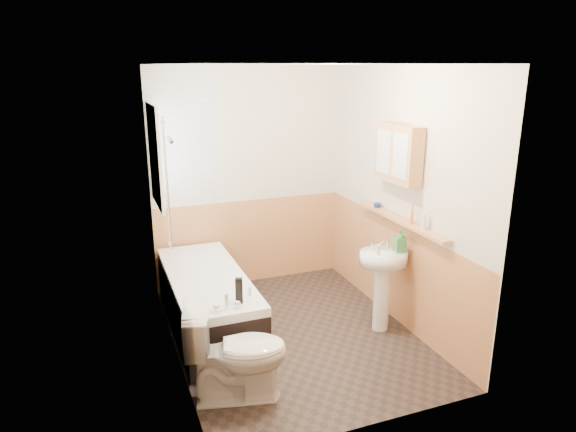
# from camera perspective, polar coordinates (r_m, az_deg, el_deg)

# --- Properties ---
(floor) EXTENTS (2.80, 2.80, 0.00)m
(floor) POSITION_cam_1_polar(r_m,az_deg,el_deg) (5.07, 0.62, -13.03)
(floor) COLOR black
(floor) RESTS_ON ground
(ceiling) EXTENTS (2.80, 2.80, 0.00)m
(ceiling) POSITION_cam_1_polar(r_m,az_deg,el_deg) (4.41, 0.73, 16.53)
(ceiling) COLOR white
(ceiling) RESTS_ON ground
(wall_back) EXTENTS (2.20, 0.02, 2.50)m
(wall_back) POSITION_cam_1_polar(r_m,az_deg,el_deg) (5.88, -4.41, 4.18)
(wall_back) COLOR beige
(wall_back) RESTS_ON ground
(wall_front) EXTENTS (2.20, 0.02, 2.50)m
(wall_front) POSITION_cam_1_polar(r_m,az_deg,el_deg) (3.38, 9.55, -5.35)
(wall_front) COLOR beige
(wall_front) RESTS_ON ground
(wall_left) EXTENTS (0.02, 2.80, 2.50)m
(wall_left) POSITION_cam_1_polar(r_m,az_deg,el_deg) (4.32, -13.16, -0.74)
(wall_left) COLOR beige
(wall_left) RESTS_ON ground
(wall_right) EXTENTS (0.02, 2.80, 2.50)m
(wall_right) POSITION_cam_1_polar(r_m,az_deg,el_deg) (5.09, 12.38, 1.90)
(wall_right) COLOR beige
(wall_right) RESTS_ON ground
(wainscot_right) EXTENTS (0.01, 2.80, 1.00)m
(wainscot_right) POSITION_cam_1_polar(r_m,az_deg,el_deg) (5.31, 11.69, -5.98)
(wainscot_right) COLOR tan
(wainscot_right) RESTS_ON wall_right
(wainscot_front) EXTENTS (2.20, 0.01, 1.00)m
(wainscot_front) POSITION_cam_1_polar(r_m,az_deg,el_deg) (3.74, 8.81, -15.98)
(wainscot_front) COLOR tan
(wainscot_front) RESTS_ON wall_front
(wainscot_back) EXTENTS (2.20, 0.01, 1.00)m
(wainscot_back) POSITION_cam_1_polar(r_m,az_deg,el_deg) (6.06, -4.20, -2.81)
(wainscot_back) COLOR tan
(wainscot_back) RESTS_ON wall_back
(tile_cladding_left) EXTENTS (0.01, 2.80, 2.50)m
(tile_cladding_left) POSITION_cam_1_polar(r_m,az_deg,el_deg) (4.32, -12.87, -0.71)
(tile_cladding_left) COLOR white
(tile_cladding_left) RESTS_ON wall_left
(tile_return_back) EXTENTS (0.75, 0.01, 1.50)m
(tile_return_back) POSITION_cam_1_polar(r_m,az_deg,el_deg) (5.61, -11.64, 8.49)
(tile_return_back) COLOR white
(tile_return_back) RESTS_ON wall_back
(window) EXTENTS (0.03, 0.79, 0.99)m
(window) POSITION_cam_1_polar(r_m,az_deg,el_deg) (5.15, -14.47, 6.50)
(window) COLOR white
(window) RESTS_ON wall_left
(bathtub) EXTENTS (0.70, 1.78, 0.70)m
(bathtub) POSITION_cam_1_polar(r_m,az_deg,el_deg) (5.12, -8.93, -9.22)
(bathtub) COLOR black
(bathtub) RESTS_ON floor
(shower_riser) EXTENTS (0.10, 0.08, 1.19)m
(shower_riser) POSITION_cam_1_polar(r_m,az_deg,el_deg) (4.61, -13.21, 4.60)
(shower_riser) COLOR silver
(shower_riser) RESTS_ON wall_left
(toilet) EXTENTS (0.86, 0.61, 0.77)m
(toilet) POSITION_cam_1_polar(r_m,az_deg,el_deg) (4.07, -5.75, -14.89)
(toilet) COLOR white
(toilet) RESTS_ON floor
(sink) EXTENTS (0.47, 0.38, 0.91)m
(sink) POSITION_cam_1_polar(r_m,az_deg,el_deg) (5.01, 10.48, -6.36)
(sink) COLOR white
(sink) RESTS_ON floor
(pine_shelf) EXTENTS (0.10, 1.40, 0.03)m
(pine_shelf) POSITION_cam_1_polar(r_m,az_deg,el_deg) (4.99, 12.41, -0.47)
(pine_shelf) COLOR tan
(pine_shelf) RESTS_ON wall_right
(medicine_cabinet) EXTENTS (0.15, 0.59, 0.54)m
(medicine_cabinet) POSITION_cam_1_polar(r_m,az_deg,el_deg) (4.89, 12.15, 6.80)
(medicine_cabinet) COLOR tan
(medicine_cabinet) RESTS_ON wall_right
(foam_can) EXTENTS (0.06, 0.06, 0.15)m
(foam_can) POSITION_cam_1_polar(r_m,az_deg,el_deg) (4.68, 14.83, -0.57)
(foam_can) COLOR silver
(foam_can) RESTS_ON pine_shelf
(green_bottle) EXTENTS (0.05, 0.05, 0.22)m
(green_bottle) POSITION_cam_1_polar(r_m,az_deg,el_deg) (4.81, 13.64, 0.36)
(green_bottle) COLOR orange
(green_bottle) RESTS_ON pine_shelf
(black_jar) EXTENTS (0.09, 0.09, 0.05)m
(black_jar) POSITION_cam_1_polar(r_m,az_deg,el_deg) (5.33, 9.89, 1.19)
(black_jar) COLOR navy
(black_jar) RESTS_ON pine_shelf
(soap_bottle) EXTENTS (0.13, 0.23, 0.10)m
(soap_bottle) POSITION_cam_1_polar(r_m,az_deg,el_deg) (4.93, 12.29, -3.34)
(soap_bottle) COLOR #388447
(soap_bottle) RESTS_ON sink
(clear_bottle) EXTENTS (0.04, 0.04, 0.10)m
(clear_bottle) POSITION_cam_1_polar(r_m,az_deg,el_deg) (4.80, 9.99, -3.75)
(clear_bottle) COLOR silver
(clear_bottle) RESTS_ON sink
(blue_gel) EXTENTS (0.07, 0.05, 0.23)m
(blue_gel) POSITION_cam_1_polar(r_m,az_deg,el_deg) (4.37, -5.47, -8.25)
(blue_gel) COLOR black
(blue_gel) RESTS_ON bathtub
(cream_jar) EXTENTS (0.10, 0.10, 0.05)m
(cream_jar) POSITION_cam_1_polar(r_m,az_deg,el_deg) (4.32, -9.78, -10.02)
(cream_jar) COLOR purple
(cream_jar) RESTS_ON bathtub
(orange_bottle) EXTENTS (0.03, 0.03, 0.08)m
(orange_bottle) POSITION_cam_1_polar(r_m,az_deg,el_deg) (4.53, -4.27, -8.32)
(orange_bottle) COLOR silver
(orange_bottle) RESTS_ON bathtub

